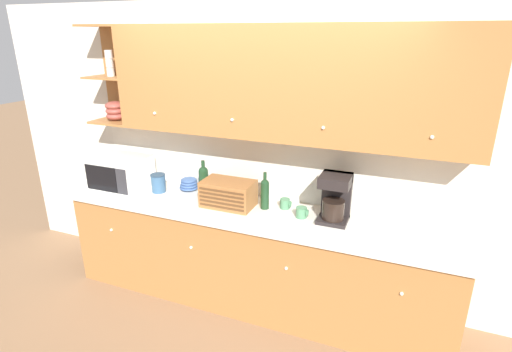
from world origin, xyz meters
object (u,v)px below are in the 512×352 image
at_px(wine_bottle, 265,192).
at_px(bread_box, 228,194).
at_px(storage_canister, 158,183).
at_px(bowl_stack_on_counter, 189,184).
at_px(mug_blue_second, 302,212).
at_px(coffee_maker, 335,197).
at_px(mug, 285,204).
at_px(microwave, 121,172).
at_px(second_wine_bottle, 204,179).

bearing_deg(wine_bottle, bread_box, -167.68).
distance_m(storage_canister, bowl_stack_on_counter, 0.29).
distance_m(bowl_stack_on_counter, mug_blue_second, 1.19).
relative_size(storage_canister, coffee_maker, 0.44).
bearing_deg(mug, microwave, -175.85).
height_order(microwave, mug, microwave).
bearing_deg(microwave, mug_blue_second, -0.16).
distance_m(microwave, storage_canister, 0.41).
xyz_separation_m(wine_bottle, coffee_maker, (0.59, 0.00, 0.05)).
bearing_deg(storage_canister, wine_bottle, 1.05).
bearing_deg(bowl_stack_on_counter, storage_canister, -147.11).
distance_m(wine_bottle, coffee_maker, 0.60).
bearing_deg(coffee_maker, storage_canister, -179.26).
xyz_separation_m(storage_canister, coffee_maker, (1.66, 0.02, 0.11)).
bearing_deg(bread_box, microwave, 179.19).
height_order(storage_canister, bowl_stack_on_counter, storage_canister).
distance_m(microwave, mug, 1.64).
bearing_deg(microwave, coffee_maker, 1.49).
distance_m(microwave, coffee_maker, 2.06).
height_order(storage_canister, mug_blue_second, storage_canister).
height_order(storage_canister, bread_box, bread_box).
bearing_deg(mug, bowl_stack_on_counter, 176.10).
bearing_deg(microwave, second_wine_bottle, 9.79).
bearing_deg(bread_box, mug, 15.81).
xyz_separation_m(bowl_stack_on_counter, coffee_maker, (1.42, -0.13, 0.14)).
distance_m(bowl_stack_on_counter, mug, 1.00).
relative_size(storage_canister, mug, 1.78).
bearing_deg(second_wine_bottle, bowl_stack_on_counter, 167.15).
bearing_deg(microwave, mug, 4.15).
relative_size(second_wine_bottle, coffee_maker, 0.84).
bearing_deg(mug_blue_second, storage_canister, 178.49).
distance_m(mug, mug_blue_second, 0.22).
height_order(wine_bottle, mug, wine_bottle).
relative_size(second_wine_bottle, bread_box, 0.73).
xyz_separation_m(bread_box, coffee_maker, (0.91, 0.07, 0.08)).
xyz_separation_m(bread_box, mug_blue_second, (0.66, 0.01, -0.07)).
distance_m(second_wine_bottle, bread_box, 0.37).
xyz_separation_m(storage_canister, mug_blue_second, (1.41, -0.04, -0.04)).
height_order(bread_box, wine_bottle, wine_bottle).
bearing_deg(mug_blue_second, microwave, 179.84).
bearing_deg(mug_blue_second, mug, 145.64).
distance_m(second_wine_bottle, mug_blue_second, 1.00).
distance_m(bowl_stack_on_counter, second_wine_bottle, 0.21).
height_order(storage_canister, second_wine_bottle, second_wine_bottle).
height_order(bowl_stack_on_counter, coffee_maker, coffee_maker).
bearing_deg(wine_bottle, microwave, -177.98).
bearing_deg(mug, coffee_maker, -8.55).
height_order(storage_canister, coffee_maker, coffee_maker).
relative_size(bread_box, mug, 4.59).
distance_m(storage_canister, mug_blue_second, 1.41).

